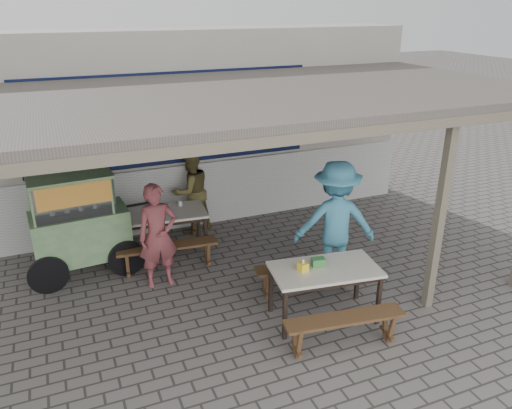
{
  "coord_description": "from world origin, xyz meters",
  "views": [
    {
      "loc": [
        -2.13,
        -5.47,
        3.94
      ],
      "look_at": [
        0.51,
        0.9,
        1.12
      ],
      "focal_mm": 35.0,
      "sensor_mm": 36.0,
      "label": 1
    }
  ],
  "objects": [
    {
      "name": "patron_wall_side",
      "position": [
        0.01,
        2.75,
        0.76
      ],
      "size": [
        0.87,
        0.75,
        1.52
      ],
      "primitive_type": "imported",
      "rotation": [
        0.0,
        0.0,
        3.41
      ],
      "color": "brown",
      "rests_on": "ground"
    },
    {
      "name": "patron_street_side",
      "position": [
        -0.95,
        1.09,
        0.79
      ],
      "size": [
        0.58,
        0.39,
        1.58
      ],
      "primitive_type": "imported",
      "rotation": [
        0.0,
        0.0,
        0.02
      ],
      "color": "brown",
      "rests_on": "ground"
    },
    {
      "name": "condiment_bowl",
      "position": [
        -0.76,
        2.06,
        0.77
      ],
      "size": [
        0.24,
        0.24,
        0.05
      ],
      "primitive_type": "imported",
      "rotation": [
        0.0,
        0.0,
        -0.2
      ],
      "color": "white",
      "rests_on": "table_left"
    },
    {
      "name": "table_left",
      "position": [
        -0.7,
        2.03,
        0.67
      ],
      "size": [
        1.51,
        0.88,
        0.75
      ],
      "rotation": [
        0.0,
        0.0,
        -0.09
      ],
      "color": "beige",
      "rests_on": "ground"
    },
    {
      "name": "warung_roof",
      "position": [
        0.02,
        0.9,
        2.71
      ],
      "size": [
        9.0,
        4.21,
        2.81
      ],
      "color": "#574F4A",
      "rests_on": "ground"
    },
    {
      "name": "table_right",
      "position": [
        0.86,
        -0.6,
        0.67
      ],
      "size": [
        1.48,
        0.93,
        0.75
      ],
      "rotation": [
        0.0,
        0.0,
        -0.14
      ],
      "color": "beige",
      "rests_on": "ground"
    },
    {
      "name": "bench_left_wall",
      "position": [
        -0.64,
        2.63,
        0.34
      ],
      "size": [
        1.57,
        0.42,
        0.45
      ],
      "rotation": [
        0.0,
        0.0,
        -0.09
      ],
      "color": "brown",
      "rests_on": "ground"
    },
    {
      "name": "donation_box",
      "position": [
        0.8,
        -0.52,
        0.81
      ],
      "size": [
        0.19,
        0.14,
        0.11
      ],
      "primitive_type": "cube",
      "rotation": [
        0.0,
        0.0,
        -0.19
      ],
      "color": "#39803D",
      "rests_on": "table_right"
    },
    {
      "name": "bench_left_street",
      "position": [
        -0.76,
        1.42,
        0.34
      ],
      "size": [
        1.57,
        0.42,
        0.45
      ],
      "rotation": [
        0.0,
        0.0,
        -0.09
      ],
      "color": "brown",
      "rests_on": "ground"
    },
    {
      "name": "patron_right_table",
      "position": [
        1.52,
        0.27,
        0.93
      ],
      "size": [
        1.37,
        1.07,
        1.86
      ],
      "primitive_type": "imported",
      "rotation": [
        0.0,
        0.0,
        2.78
      ],
      "color": "teal",
      "rests_on": "ground"
    },
    {
      "name": "vendor_cart",
      "position": [
        -1.98,
        1.86,
        0.88
      ],
      "size": [
        2.0,
        0.89,
        1.61
      ],
      "rotation": [
        0.0,
        0.0,
        0.08
      ],
      "color": "#88A970",
      "rests_on": "ground"
    },
    {
      "name": "bench_right_street",
      "position": [
        0.77,
        -1.26,
        0.34
      ],
      "size": [
        1.52,
        0.48,
        0.45
      ],
      "rotation": [
        0.0,
        0.0,
        -0.14
      ],
      "color": "brown",
      "rests_on": "ground"
    },
    {
      "name": "ground",
      "position": [
        0.0,
        0.0,
        0.0
      ],
      "size": [
        60.0,
        60.0,
        0.0
      ],
      "primitive_type": "plane",
      "color": "#5F5A56",
      "rests_on": "ground"
    },
    {
      "name": "tissue_box",
      "position": [
        0.56,
        -0.55,
        0.81
      ],
      "size": [
        0.13,
        0.13,
        0.11
      ],
      "primitive_type": "cube",
      "rotation": [
        0.0,
        0.0,
        0.16
      ],
      "color": "yellow",
      "rests_on": "table_right"
    },
    {
      "name": "bench_right_wall",
      "position": [
        0.95,
        0.06,
        0.34
      ],
      "size": [
        1.52,
        0.48,
        0.45
      ],
      "rotation": [
        0.0,
        0.0,
        -0.14
      ],
      "color": "brown",
      "rests_on": "ground"
    },
    {
      "name": "back_wall",
      "position": [
        -0.0,
        3.58,
        1.72
      ],
      "size": [
        9.0,
        1.28,
        3.5
      ],
      "color": "#B8B0A5",
      "rests_on": "ground"
    },
    {
      "name": "condiment_jar",
      "position": [
        -0.33,
        2.19,
        0.79
      ],
      "size": [
        0.08,
        0.08,
        0.09
      ],
      "primitive_type": "cylinder",
      "color": "silver",
      "rests_on": "table_left"
    }
  ]
}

